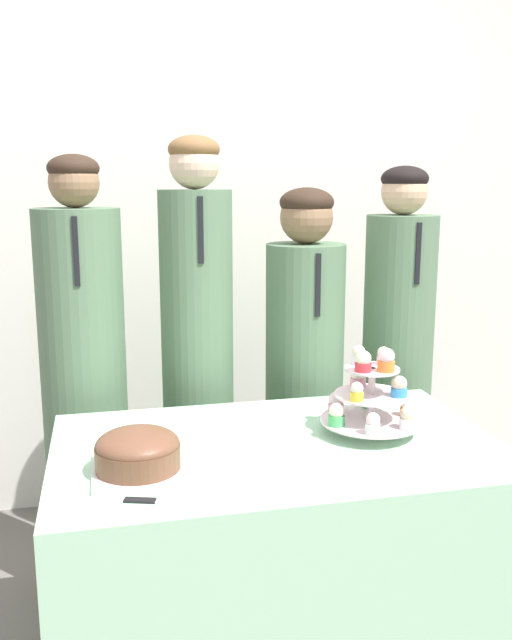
{
  "coord_description": "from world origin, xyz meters",
  "views": [
    {
      "loc": [
        -0.45,
        -1.34,
        1.45
      ],
      "look_at": [
        -0.05,
        0.41,
        1.09
      ],
      "focal_mm": 38.0,
      "sensor_mm": 36.0,
      "label": 1
    }
  ],
  "objects_px": {
    "cake_knife": "(159,502)",
    "student_1": "(198,372)",
    "student_2": "(304,389)",
    "round_cake": "(138,451)",
    "student_0": "(85,393)",
    "cupcake_stand": "(371,395)",
    "student_3": "(396,374)"
  },
  "relations": [
    {
      "from": "student_2",
      "to": "student_3",
      "type": "height_order",
      "value": "student_3"
    },
    {
      "from": "cake_knife",
      "to": "student_0",
      "type": "relative_size",
      "value": 0.15
    },
    {
      "from": "student_2",
      "to": "student_3",
      "type": "distance_m",
      "value": 0.38
    },
    {
      "from": "cake_knife",
      "to": "student_1",
      "type": "distance_m",
      "value": 0.94
    },
    {
      "from": "student_2",
      "to": "round_cake",
      "type": "bearing_deg",
      "value": -131.58
    },
    {
      "from": "cake_knife",
      "to": "cupcake_stand",
      "type": "height_order",
      "value": "cupcake_stand"
    },
    {
      "from": "cake_knife",
      "to": "student_0",
      "type": "xyz_separation_m",
      "value": [
        -0.18,
        0.92,
        -0.01
      ]
    },
    {
      "from": "student_1",
      "to": "student_0",
      "type": "bearing_deg",
      "value": 180.0
    },
    {
      "from": "cake_knife",
      "to": "student_1",
      "type": "relative_size",
      "value": 0.15
    },
    {
      "from": "round_cake",
      "to": "student_3",
      "type": "relative_size",
      "value": 0.15
    },
    {
      "from": "round_cake",
      "to": "student_2",
      "type": "distance_m",
      "value": 0.99
    },
    {
      "from": "round_cake",
      "to": "cake_knife",
      "type": "bearing_deg",
      "value": -78.78
    },
    {
      "from": "student_0",
      "to": "student_2",
      "type": "xyz_separation_m",
      "value": [
        0.8,
        -0.0,
        -0.04
      ]
    },
    {
      "from": "student_2",
      "to": "cake_knife",
      "type": "bearing_deg",
      "value": -124.05
    },
    {
      "from": "round_cake",
      "to": "student_2",
      "type": "bearing_deg",
      "value": 48.42
    },
    {
      "from": "student_0",
      "to": "student_2",
      "type": "relative_size",
      "value": 1.08
    },
    {
      "from": "cake_knife",
      "to": "student_3",
      "type": "xyz_separation_m",
      "value": [
        0.99,
        0.92,
        -0.02
      ]
    },
    {
      "from": "cupcake_stand",
      "to": "student_1",
      "type": "height_order",
      "value": "student_1"
    },
    {
      "from": "student_3",
      "to": "cupcake_stand",
      "type": "bearing_deg",
      "value": -120.49
    },
    {
      "from": "student_1",
      "to": "student_3",
      "type": "height_order",
      "value": "student_1"
    },
    {
      "from": "student_1",
      "to": "student_2",
      "type": "xyz_separation_m",
      "value": [
        0.4,
        -0.0,
        -0.09
      ]
    },
    {
      "from": "round_cake",
      "to": "student_3",
      "type": "xyz_separation_m",
      "value": [
        1.03,
        0.74,
        -0.07
      ]
    },
    {
      "from": "cupcake_stand",
      "to": "student_3",
      "type": "distance_m",
      "value": 0.72
    },
    {
      "from": "cake_knife",
      "to": "student_3",
      "type": "relative_size",
      "value": 0.16
    },
    {
      "from": "student_2",
      "to": "student_0",
      "type": "bearing_deg",
      "value": 180.0
    },
    {
      "from": "student_0",
      "to": "student_3",
      "type": "relative_size",
      "value": 1.02
    },
    {
      "from": "student_1",
      "to": "cupcake_stand",
      "type": "bearing_deg",
      "value": -56.0
    },
    {
      "from": "student_0",
      "to": "student_2",
      "type": "height_order",
      "value": "student_0"
    },
    {
      "from": "cupcake_stand",
      "to": "student_2",
      "type": "height_order",
      "value": "student_2"
    },
    {
      "from": "student_0",
      "to": "student_1",
      "type": "xyz_separation_m",
      "value": [
        0.4,
        -0.0,
        0.05
      ]
    },
    {
      "from": "student_0",
      "to": "round_cake",
      "type": "bearing_deg",
      "value": -78.86
    },
    {
      "from": "cupcake_stand",
      "to": "cake_knife",
      "type": "bearing_deg",
      "value": -154.35
    }
  ]
}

